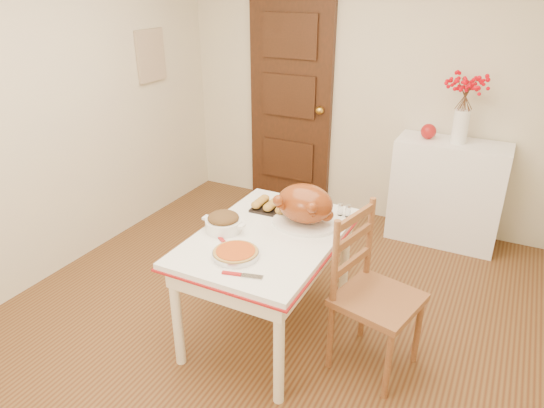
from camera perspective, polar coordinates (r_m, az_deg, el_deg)
The scene contains 18 objects.
floor at distance 3.41m, azimuth -1.56°, elevation -13.78°, with size 3.50×4.00×0.00m, color #4D2813.
wall_back at distance 4.60m, azimuth 10.54°, elevation 13.48°, with size 3.50×0.00×2.50m, color beige.
wall_left at distance 3.93m, azimuth -25.22°, elevation 9.64°, with size 0.00×4.00×2.50m, color beige.
door_back at distance 4.86m, azimuth 2.18°, elevation 11.81°, with size 0.85×0.06×2.06m, color #3E1D0F.
photo_board at distance 4.68m, azimuth -13.99°, elevation 16.49°, with size 0.03×0.35×0.45m, color beige.
sideboard at distance 4.45m, azimuth 19.72°, elevation 1.26°, with size 0.90×0.40×0.90m, color white.
kitchen_table at distance 3.15m, azimuth -0.42°, elevation -9.27°, with size 0.82×1.20×0.72m, color white, non-canonical shape.
chair_oak at distance 2.87m, azimuth 12.35°, elevation -10.48°, with size 0.43×0.43×0.98m, color brown, non-canonical shape.
berry_vase at distance 4.23m, azimuth 21.47°, elevation 10.32°, with size 0.29×0.29×0.56m, color white, non-canonical shape.
apple at distance 4.31m, azimuth 17.84°, elevation 8.09°, with size 0.13×0.13×0.13m, color maroon.
turkey_platter at distance 3.02m, azimuth 3.86°, elevation -0.19°, with size 0.42×0.33×0.27m, color brown, non-canonical shape.
pumpkin_pie at distance 2.73m, azimuth -4.28°, elevation -5.68°, with size 0.26×0.26×0.05m, color #AF4210.
stuffing_dish at distance 3.00m, azimuth -5.70°, elevation -2.11°, with size 0.29×0.23×0.11m, color #402C16, non-canonical shape.
rolls_tray at distance 3.25m, azimuth 0.02°, elevation -0.15°, with size 0.25×0.20×0.07m, color olive, non-canonical shape.
pie_server at distance 2.57m, azimuth -3.51°, elevation -8.27°, with size 0.22×0.06×0.01m, color silver, non-canonical shape.
carving_knife at distance 2.85m, azimuth -5.32°, elevation -4.79°, with size 0.27×0.06×0.01m, color silver, non-canonical shape.
drinking_glass at distance 3.33m, azimuth 3.57°, elevation 0.84°, with size 0.07×0.07×0.11m, color white.
shaker_pair at distance 3.20m, azimuth 8.45°, elevation -0.70°, with size 0.09×0.03×0.08m, color white, non-canonical shape.
Camera 1 is at (1.29, -2.33, 2.13)m, focal length 32.18 mm.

